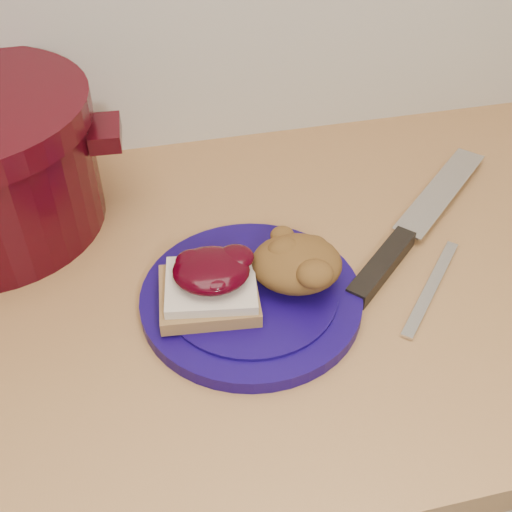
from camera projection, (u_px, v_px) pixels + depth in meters
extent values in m
cube|color=beige|center=(219.00, 494.00, 1.03)|extent=(4.00, 0.60, 0.86)
cylinder|color=#11054D|center=(251.00, 299.00, 0.69)|extent=(0.28, 0.28, 0.02)
cube|color=olive|center=(209.00, 295.00, 0.67)|extent=(0.11, 0.10, 0.02)
cube|color=beige|center=(211.00, 285.00, 0.66)|extent=(0.10, 0.09, 0.01)
ellipsoid|color=black|center=(211.00, 270.00, 0.65)|extent=(0.09, 0.09, 0.02)
ellipsoid|color=brown|center=(297.00, 264.00, 0.68)|extent=(0.11, 0.10, 0.05)
cube|color=black|center=(382.00, 266.00, 0.72)|extent=(0.11, 0.10, 0.02)
cube|color=silver|center=(441.00, 190.00, 0.83)|extent=(0.19, 0.17, 0.00)
cube|color=silver|center=(431.00, 287.00, 0.71)|extent=(0.12, 0.13, 0.00)
cube|color=#36050C|center=(105.00, 133.00, 0.75)|extent=(0.04, 0.07, 0.02)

